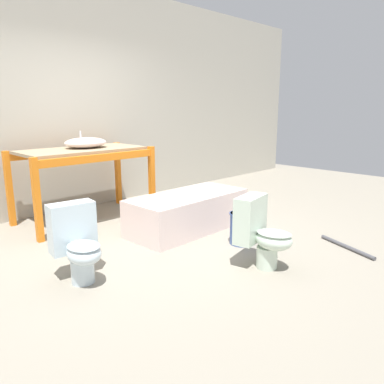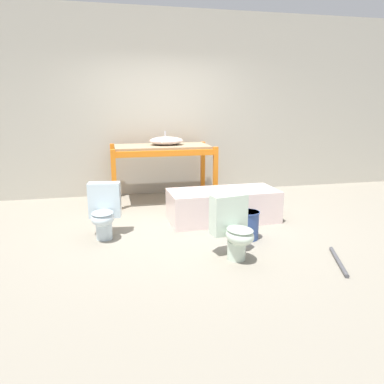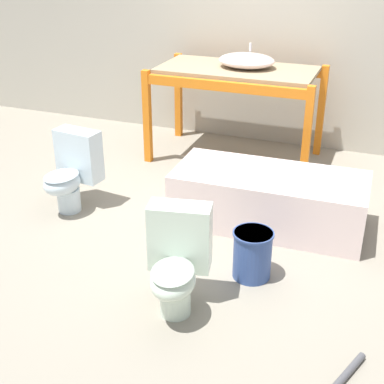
{
  "view_description": "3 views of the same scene",
  "coord_description": "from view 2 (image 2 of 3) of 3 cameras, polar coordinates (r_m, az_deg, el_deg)",
  "views": [
    {
      "loc": [
        -2.5,
        -3.18,
        1.47
      ],
      "look_at": [
        -0.01,
        -0.69,
        0.67
      ],
      "focal_mm": 35.0,
      "sensor_mm": 36.0,
      "label": 1
    },
    {
      "loc": [
        -0.97,
        -4.89,
        1.62
      ],
      "look_at": [
        -0.02,
        -0.66,
        0.59
      ],
      "focal_mm": 35.0,
      "sensor_mm": 36.0,
      "label": 2
    },
    {
      "loc": [
        1.36,
        -3.83,
        2.17
      ],
      "look_at": [
        0.14,
        -0.65,
        0.49
      ],
      "focal_mm": 50.0,
      "sensor_mm": 36.0,
      "label": 3
    }
  ],
  "objects": [
    {
      "name": "ground_plane",
      "position": [
        5.24,
        -1.35,
        -4.65
      ],
      "size": [
        12.0,
        12.0,
        0.0
      ],
      "primitive_type": "plane",
      "color": "gray"
    },
    {
      "name": "warehouse_wall_rear",
      "position": [
        6.83,
        -4.6,
        13.16
      ],
      "size": [
        10.8,
        0.08,
        3.2
      ],
      "color": "#B2AD9E",
      "rests_on": "ground_plane"
    },
    {
      "name": "shelving_rack",
      "position": [
        6.23,
        -4.57,
        5.82
      ],
      "size": [
        1.67,
        0.9,
        0.95
      ],
      "color": "orange",
      "rests_on": "ground_plane"
    },
    {
      "name": "sink_basin",
      "position": [
        6.26,
        -3.93,
        7.8
      ],
      "size": [
        0.56,
        0.45,
        0.22
      ],
      "color": "silver",
      "rests_on": "shelving_rack"
    },
    {
      "name": "bathtub_main",
      "position": [
        5.27,
        4.75,
        -1.71
      ],
      "size": [
        1.53,
        0.71,
        0.44
      ],
      "rotation": [
        0.0,
        0.0,
        0.03
      ],
      "color": "silver",
      "rests_on": "ground_plane"
    },
    {
      "name": "toilet_near",
      "position": [
        4.02,
        6.33,
        -5.21
      ],
      "size": [
        0.43,
        0.56,
        0.67
      ],
      "rotation": [
        0.0,
        0.0,
        0.2
      ],
      "color": "silver",
      "rests_on": "ground_plane"
    },
    {
      "name": "toilet_far",
      "position": [
        4.71,
        -13.27,
        -2.69
      ],
      "size": [
        0.41,
        0.54,
        0.67
      ],
      "rotation": [
        0.0,
        0.0,
        -0.13
      ],
      "color": "silver",
      "rests_on": "ground_plane"
    },
    {
      "name": "bucket_white",
      "position": [
        4.62,
        8.5,
        -4.93
      ],
      "size": [
        0.28,
        0.28,
        0.35
      ],
      "color": "#334C8C",
      "rests_on": "ground_plane"
    },
    {
      "name": "loose_pipe",
      "position": [
        4.24,
        21.42,
        -9.78
      ],
      "size": [
        0.29,
        0.68,
        0.04
      ],
      "color": "#4C4C51",
      "rests_on": "ground_plane"
    }
  ]
}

